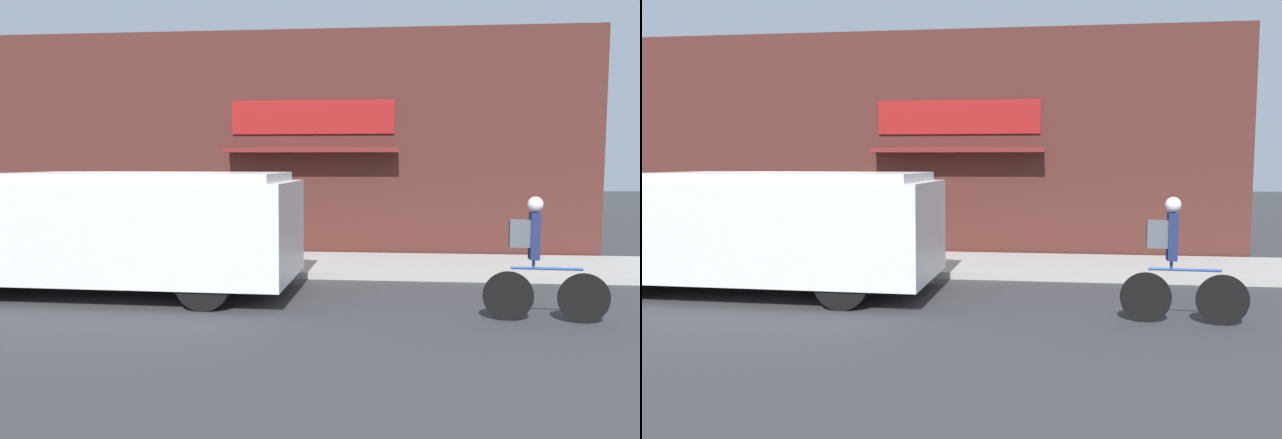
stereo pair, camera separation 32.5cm
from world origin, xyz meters
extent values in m
plane|color=#38383A|center=(0.00, 0.00, 0.00)|extent=(70.00, 70.00, 0.00)
cube|color=#ADAAA3|center=(0.00, 1.29, 0.06)|extent=(28.00, 2.57, 0.13)
cube|color=#4C231E|center=(0.00, 2.72, 2.47)|extent=(17.34, 0.18, 4.94)
cube|color=maroon|center=(2.53, 2.61, 3.06)|extent=(3.53, 0.05, 0.73)
cube|color=maroon|center=(2.53, 2.35, 2.35)|extent=(3.71, 0.56, 0.10)
cube|color=white|center=(0.37, -1.43, 1.04)|extent=(4.67, 2.38, 1.51)
cube|color=white|center=(0.37, -1.43, 1.86)|extent=(4.29, 2.19, 0.14)
cube|color=red|center=(-0.86, -0.02, 1.11)|extent=(0.04, 0.44, 0.44)
cylinder|color=black|center=(-2.04, -0.40, 0.40)|extent=(0.81, 0.28, 0.81)
cylinder|color=black|center=(1.59, -0.49, 0.40)|extent=(0.81, 0.28, 0.81)
cylinder|color=black|center=(1.53, -2.43, 0.40)|extent=(0.81, 0.28, 0.81)
cylinder|color=black|center=(6.67, -2.66, 0.33)|extent=(0.66, 0.07, 0.66)
cylinder|color=black|center=(5.71, -2.61, 0.33)|extent=(0.66, 0.07, 0.66)
cylinder|color=#234793|center=(6.19, -2.64, 0.71)|extent=(0.91, 0.08, 0.04)
cylinder|color=#234793|center=(6.02, -2.63, 0.77)|extent=(0.04, 0.04, 0.12)
cube|color=navy|center=(6.02, -2.63, 1.14)|extent=(0.13, 0.21, 0.62)
sphere|color=white|center=(6.02, -2.63, 1.55)|extent=(0.20, 0.20, 0.20)
cube|color=#565B60|center=(5.83, -2.62, 1.17)|extent=(0.27, 0.15, 0.36)
cylinder|color=slate|center=(-0.78, 1.51, 0.55)|extent=(0.60, 0.60, 0.85)
cylinder|color=black|center=(-0.78, 1.51, 0.99)|extent=(0.61, 0.61, 0.04)
camera|label=1|loc=(4.02, -10.94, 2.11)|focal=35.00mm
camera|label=2|loc=(4.35, -10.91, 2.11)|focal=35.00mm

